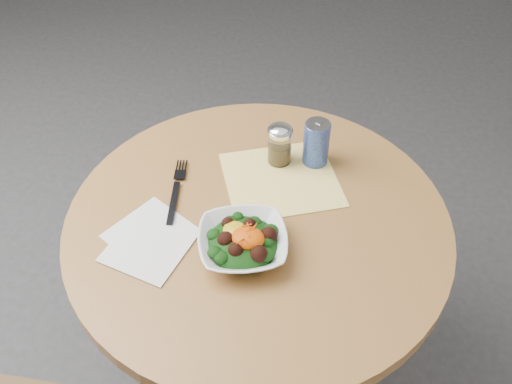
# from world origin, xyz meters

# --- Properties ---
(ground) EXTENTS (6.00, 6.00, 0.00)m
(ground) POSITION_xyz_m (0.00, 0.00, 0.00)
(ground) COLOR #303033
(ground) RESTS_ON ground
(table) EXTENTS (0.90, 0.90, 0.75)m
(table) POSITION_xyz_m (0.00, 0.00, 0.55)
(table) COLOR black
(table) RESTS_ON ground
(cloth_napkin) EXTENTS (0.36, 0.35, 0.00)m
(cloth_napkin) POSITION_xyz_m (0.02, 0.14, 0.75)
(cloth_napkin) COLOR yellow
(cloth_napkin) RESTS_ON table
(paper_napkins) EXTENTS (0.22, 0.25, 0.00)m
(paper_napkins) POSITION_xyz_m (-0.22, -0.13, 0.75)
(paper_napkins) COLOR white
(paper_napkins) RESTS_ON table
(salad_bowl) EXTENTS (0.25, 0.25, 0.07)m
(salad_bowl) POSITION_xyz_m (-0.01, -0.10, 0.78)
(salad_bowl) COLOR white
(salad_bowl) RESTS_ON table
(fork) EXTENTS (0.07, 0.22, 0.00)m
(fork) POSITION_xyz_m (-0.22, 0.04, 0.76)
(fork) COLOR black
(fork) RESTS_ON table
(spice_shaker) EXTENTS (0.06, 0.06, 0.11)m
(spice_shaker) POSITION_xyz_m (0.00, 0.21, 0.81)
(spice_shaker) COLOR silver
(spice_shaker) RESTS_ON table
(beverage_can) EXTENTS (0.07, 0.07, 0.13)m
(beverage_can) POSITION_xyz_m (0.09, 0.23, 0.81)
(beverage_can) COLOR #0D1994
(beverage_can) RESTS_ON table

